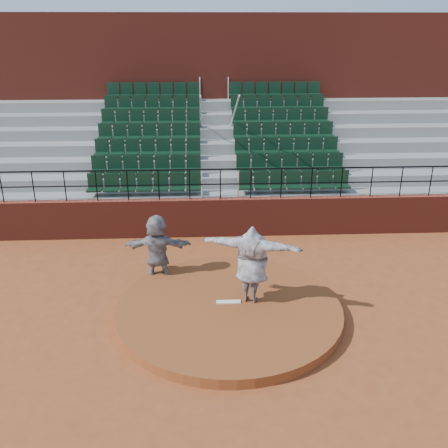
# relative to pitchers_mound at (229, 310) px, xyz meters

# --- Properties ---
(ground) EXTENTS (90.00, 90.00, 0.00)m
(ground) POSITION_rel_pitchers_mound_xyz_m (0.00, 0.00, -0.12)
(ground) COLOR brown
(ground) RESTS_ON ground
(pitchers_mound) EXTENTS (5.50, 5.50, 0.25)m
(pitchers_mound) POSITION_rel_pitchers_mound_xyz_m (0.00, 0.00, 0.00)
(pitchers_mound) COLOR brown
(pitchers_mound) RESTS_ON ground
(pitching_rubber) EXTENTS (0.60, 0.15, 0.03)m
(pitching_rubber) POSITION_rel_pitchers_mound_xyz_m (0.00, 0.15, 0.14)
(pitching_rubber) COLOR white
(pitching_rubber) RESTS_ON pitchers_mound
(boundary_wall) EXTENTS (24.00, 0.30, 1.30)m
(boundary_wall) POSITION_rel_pitchers_mound_xyz_m (0.00, 5.00, 0.53)
(boundary_wall) COLOR maroon
(boundary_wall) RESTS_ON ground
(wall_railing) EXTENTS (24.04, 0.05, 1.03)m
(wall_railing) POSITION_rel_pitchers_mound_xyz_m (0.00, 5.00, 1.90)
(wall_railing) COLOR black
(wall_railing) RESTS_ON boundary_wall
(seating_deck) EXTENTS (24.00, 5.97, 4.63)m
(seating_deck) POSITION_rel_pitchers_mound_xyz_m (0.00, 8.64, 1.33)
(seating_deck) COLOR gray
(seating_deck) RESTS_ON ground
(press_box_facade) EXTENTS (24.00, 3.00, 7.10)m
(press_box_facade) POSITION_rel_pitchers_mound_xyz_m (0.00, 12.60, 3.43)
(press_box_facade) COLOR maroon
(press_box_facade) RESTS_ON ground
(pitcher) EXTENTS (2.53, 1.41, 1.99)m
(pitcher) POSITION_rel_pitchers_mound_xyz_m (0.56, 0.25, 1.12)
(pitcher) COLOR black
(pitcher) RESTS_ON pitchers_mound
(fielder) EXTENTS (1.82, 0.61, 1.95)m
(fielder) POSITION_rel_pitchers_mound_xyz_m (-1.84, 1.82, 0.85)
(fielder) COLOR black
(fielder) RESTS_ON ground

